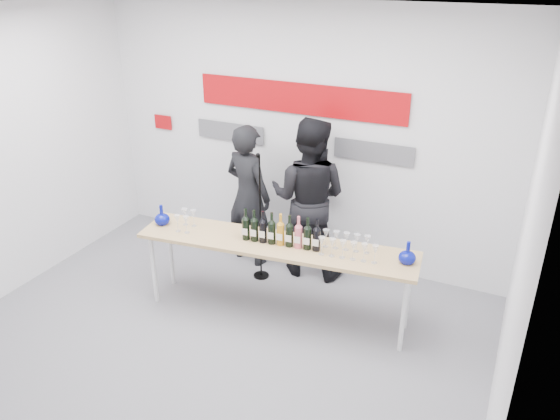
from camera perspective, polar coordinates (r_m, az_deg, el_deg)
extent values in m
plane|color=slate|center=(5.48, -6.81, -13.39)|extent=(5.00, 5.00, 0.00)
cube|color=silver|center=(6.37, 2.00, 7.69)|extent=(5.00, 0.04, 3.00)
cube|color=#A4070B|center=(6.22, 1.95, 11.58)|extent=(2.50, 0.02, 0.35)
cube|color=#59595E|center=(6.75, -5.21, 8.15)|extent=(0.90, 0.02, 0.22)
cube|color=#59595E|center=(6.07, 9.74, 5.99)|extent=(0.90, 0.02, 0.22)
cube|color=#A4070B|center=(7.29, -12.12, 8.97)|extent=(0.25, 0.02, 0.18)
cube|color=tan|center=(5.37, -0.46, -3.63)|extent=(2.83, 0.88, 0.04)
cylinder|color=silver|center=(5.93, -13.07, -5.99)|extent=(0.05, 0.05, 0.80)
cylinder|color=silver|center=(5.22, 12.75, -10.68)|extent=(0.05, 0.05, 0.80)
cylinder|color=silver|center=(6.21, -11.34, -4.36)|extent=(0.05, 0.05, 0.80)
cylinder|color=silver|center=(5.53, 13.22, -8.52)|extent=(0.05, 0.05, 0.80)
imported|color=black|center=(6.40, -3.34, 1.55)|extent=(0.70, 0.55, 1.70)
imported|color=black|center=(6.13, 3.00, 1.27)|extent=(0.96, 0.78, 1.86)
cylinder|color=black|center=(6.41, -1.97, -6.84)|extent=(0.18, 0.18, 0.02)
cylinder|color=black|center=(6.06, -2.07, -0.97)|extent=(0.02, 0.02, 1.48)
sphere|color=black|center=(5.75, -2.32, 5.74)|extent=(0.05, 0.05, 0.05)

